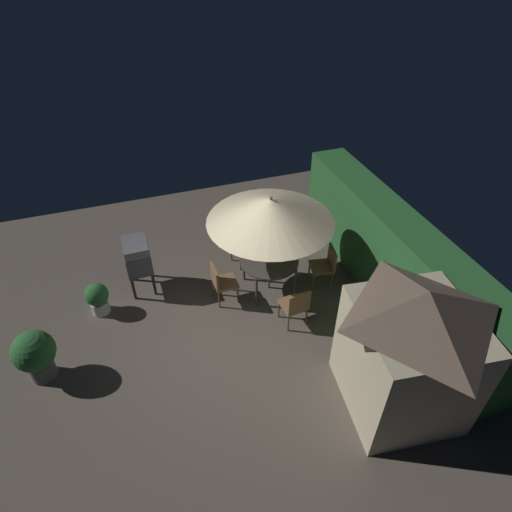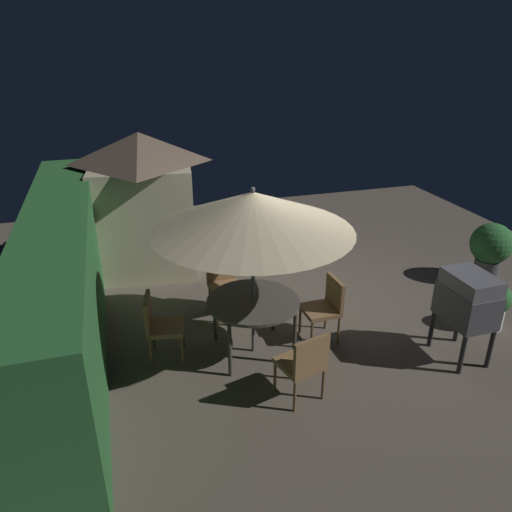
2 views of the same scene
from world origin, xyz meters
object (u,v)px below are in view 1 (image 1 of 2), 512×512
(bbq_grill, at_px, (137,256))
(chair_near_shed, at_px, (241,242))
(patio_table, at_px, (269,262))
(patio_umbrella, at_px, (271,210))
(chair_toward_hedge, at_px, (296,305))
(potted_plant_by_shed, at_px, (35,354))
(chair_far_side, at_px, (221,281))
(garden_shed, at_px, (410,349))
(potted_plant_by_grill, at_px, (98,298))
(chair_toward_house, at_px, (326,264))

(bbq_grill, distance_m, chair_near_shed, 2.30)
(bbq_grill, bearing_deg, patio_table, 70.65)
(patio_umbrella, height_order, chair_toward_hedge, patio_umbrella)
(chair_toward_hedge, xyz_separation_m, potted_plant_by_shed, (-0.27, -4.59, 0.08))
(chair_far_side, bearing_deg, patio_table, 91.41)
(garden_shed, height_order, chair_toward_hedge, garden_shed)
(patio_umbrella, xyz_separation_m, chair_toward_hedge, (1.13, 0.12, -1.46))
(potted_plant_by_shed, bearing_deg, chair_near_shed, 114.89)
(potted_plant_by_grill, bearing_deg, chair_toward_house, 82.03)
(patio_umbrella, xyz_separation_m, potted_plant_by_shed, (0.86, -4.47, -1.38))
(potted_plant_by_grill, bearing_deg, chair_toward_hedge, 66.42)
(potted_plant_by_shed, height_order, potted_plant_by_grill, potted_plant_by_shed)
(patio_table, bearing_deg, garden_shed, 18.38)
(chair_toward_house, bearing_deg, potted_plant_by_shed, -83.60)
(chair_far_side, bearing_deg, chair_toward_hedge, 46.45)
(chair_toward_hedge, relative_size, potted_plant_by_grill, 1.27)
(chair_near_shed, distance_m, chair_toward_hedge, 2.25)
(garden_shed, bearing_deg, potted_plant_by_grill, -128.62)
(chair_toward_hedge, bearing_deg, patio_umbrella, -174.08)
(bbq_grill, xyz_separation_m, chair_toward_house, (1.12, 3.75, -0.33))
(patio_umbrella, xyz_separation_m, bbq_grill, (-0.90, -2.55, -1.13))
(patio_table, relative_size, bbq_grill, 1.00)
(chair_far_side, bearing_deg, potted_plant_by_grill, -100.66)
(chair_toward_hedge, bearing_deg, garden_shed, 24.64)
(patio_table, height_order, chair_toward_hedge, chair_toward_hedge)
(bbq_grill, height_order, chair_near_shed, bbq_grill)
(chair_near_shed, relative_size, chair_toward_hedge, 1.00)
(chair_near_shed, height_order, potted_plant_by_grill, chair_near_shed)
(patio_umbrella, relative_size, chair_far_side, 2.73)
(patio_table, bearing_deg, bbq_grill, -109.35)
(chair_near_shed, bearing_deg, bbq_grill, -85.18)
(patio_table, height_order, chair_near_shed, chair_near_shed)
(chair_toward_hedge, xyz_separation_m, potted_plant_by_grill, (-1.56, -3.58, -0.13))
(patio_table, relative_size, chair_toward_house, 1.34)
(chair_near_shed, xyz_separation_m, potted_plant_by_grill, (0.66, -3.18, -0.13))
(patio_table, distance_m, patio_umbrella, 1.26)
(potted_plant_by_grill, bearing_deg, patio_table, 82.94)
(chair_near_shed, bearing_deg, potted_plant_by_shed, -65.11)
(patio_umbrella, height_order, bbq_grill, patio_umbrella)
(patio_table, height_order, chair_far_side, chair_far_side)
(patio_umbrella, distance_m, potted_plant_by_grill, 3.83)
(chair_near_shed, relative_size, potted_plant_by_grill, 1.27)
(garden_shed, distance_m, chair_far_side, 3.86)
(chair_far_side, distance_m, chair_toward_hedge, 1.61)
(garden_shed, xyz_separation_m, potted_plant_by_grill, (-3.61, -4.52, -0.85))
(patio_table, relative_size, potted_plant_by_grill, 1.71)
(patio_table, distance_m, bbq_grill, 2.71)
(patio_umbrella, bearing_deg, potted_plant_by_shed, -79.13)
(bbq_grill, bearing_deg, garden_shed, 41.51)
(bbq_grill, distance_m, potted_plant_by_grill, 1.12)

